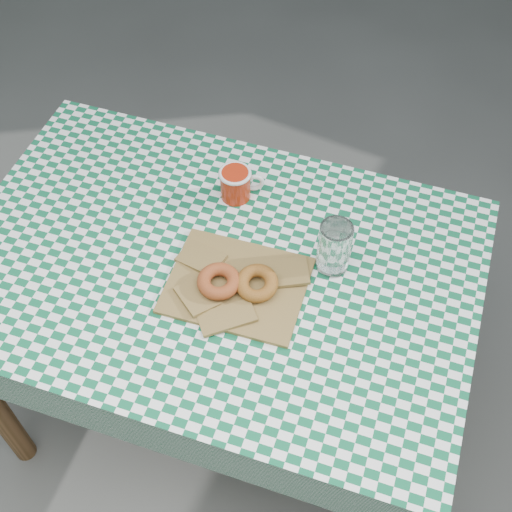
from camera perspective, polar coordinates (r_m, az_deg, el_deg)
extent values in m
plane|color=#4D4C48|center=(2.27, -3.20, -7.97)|extent=(60.00, 60.00, 0.00)
cube|color=brown|center=(1.85, -2.98, -7.72)|extent=(1.26, 0.93, 0.75)
cube|color=#0D5936|center=(1.53, -3.56, -0.75)|extent=(1.28, 0.95, 0.01)
cube|color=olive|center=(1.48, -1.63, -2.40)|extent=(0.33, 0.28, 0.02)
torus|color=brown|center=(1.46, -3.15, -2.14)|extent=(0.13, 0.13, 0.03)
torus|color=#92551E|center=(1.46, 0.07, -2.30)|extent=(0.10, 0.10, 0.03)
cylinder|color=white|center=(1.48, 6.60, 0.73)|extent=(0.08, 0.08, 0.13)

